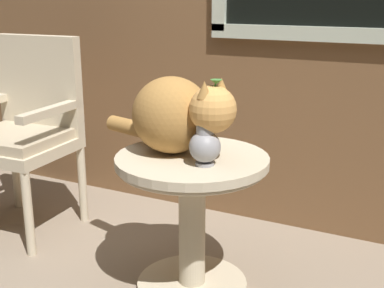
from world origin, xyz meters
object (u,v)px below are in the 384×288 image
wicker_side_table (192,199)px  wicker_chair (25,125)px  cat (176,114)px  pewter_vase_with_ivy (205,141)px

wicker_side_table → wicker_chair: wicker_chair is taller
wicker_chair → cat: wicker_chair is taller
wicker_chair → cat: bearing=-10.2°
cat → pewter_vase_with_ivy: same height
wicker_chair → cat: size_ratio=1.52×
wicker_side_table → wicker_chair: bearing=170.1°
cat → wicker_side_table: bearing=-5.6°
pewter_vase_with_ivy → wicker_side_table: bearing=141.7°
wicker_side_table → pewter_vase_with_ivy: pewter_vase_with_ivy is taller
wicker_side_table → wicker_chair: (-1.06, 0.18, 0.15)m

